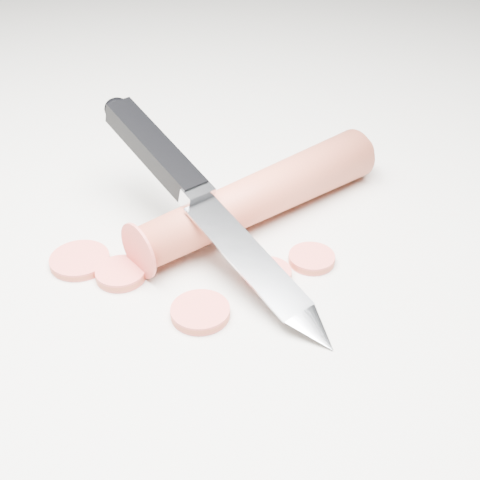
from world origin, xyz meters
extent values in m
plane|color=beige|center=(0.00, 0.00, 0.00)|extent=(2.40, 2.40, 0.00)
cylinder|color=#C14C34|center=(0.07, 0.03, 0.02)|extent=(0.19, 0.14, 0.03)
cylinder|color=#DA4E45|center=(-0.06, -0.01, 0.00)|extent=(0.04, 0.04, 0.01)
cylinder|color=#DA4E45|center=(-0.03, -0.03, 0.00)|extent=(0.03, 0.03, 0.01)
cylinder|color=#DA4E45|center=(0.06, -0.04, 0.00)|extent=(0.03, 0.03, 0.01)
cylinder|color=#DA4E45|center=(0.10, -0.03, 0.00)|extent=(0.03, 0.03, 0.01)
cylinder|color=#DA4E45|center=(0.02, -0.07, 0.00)|extent=(0.04, 0.04, 0.01)
camera|label=1|loc=(0.01, -0.38, 0.28)|focal=50.00mm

